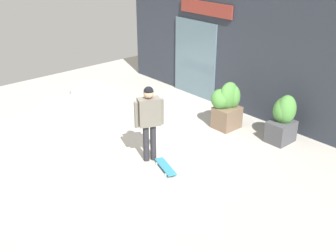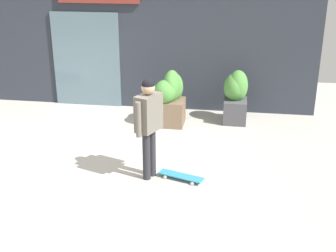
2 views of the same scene
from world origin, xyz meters
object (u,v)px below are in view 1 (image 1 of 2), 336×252
object	(u,v)px
skateboard	(165,167)
planter_box_right	(284,117)
skateboarder	(149,116)
planter_box_left	(227,104)

from	to	relation	value
skateboard	planter_box_right	world-z (taller)	planter_box_right
skateboarder	planter_box_left	world-z (taller)	skateboarder
planter_box_left	planter_box_right	distance (m)	1.45
skateboard	planter_box_right	xyz separation A→B (m)	(0.83, 2.96, 0.56)
skateboard	planter_box_left	world-z (taller)	planter_box_left
skateboard	planter_box_right	distance (m)	3.12
skateboard	planter_box_right	size ratio (longest dim) A/B	0.68
planter_box_left	planter_box_right	xyz separation A→B (m)	(1.39, 0.42, -0.02)
skateboard	planter_box_right	bearing A→B (deg)	92.61
skateboard	planter_box_left	xyz separation A→B (m)	(-0.56, 2.54, 0.57)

